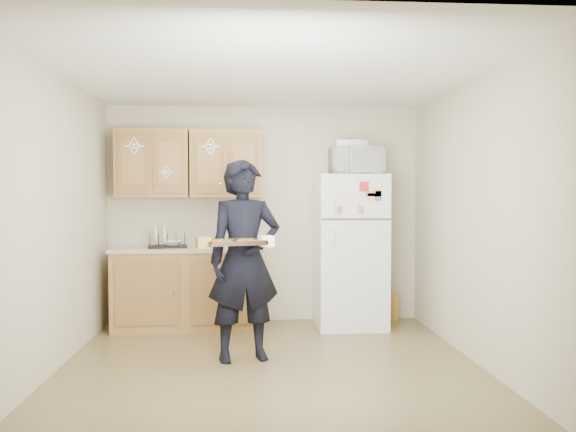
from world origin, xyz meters
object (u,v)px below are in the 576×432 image
at_px(refrigerator, 350,251).
at_px(dish_rack, 167,240).
at_px(person, 244,260).
at_px(microwave, 357,161).
at_px(baking_tray, 235,243).

bearing_deg(refrigerator, dish_rack, 179.45).
distance_m(person, microwave, 1.95).
distance_m(refrigerator, dish_rack, 2.03).
distance_m(baking_tray, microwave, 2.10).
height_order(baking_tray, microwave, microwave).
bearing_deg(microwave, refrigerator, 133.16).
xyz_separation_m(refrigerator, baking_tray, (-1.25, -1.50, 0.22)).
height_order(person, baking_tray, person).
height_order(refrigerator, person, person).
relative_size(baking_tray, dish_rack, 1.14).
relative_size(refrigerator, person, 0.95).
bearing_deg(refrigerator, baking_tray, -129.71).
height_order(person, microwave, microwave).
bearing_deg(dish_rack, baking_tray, -62.94).
bearing_deg(microwave, person, -143.11).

